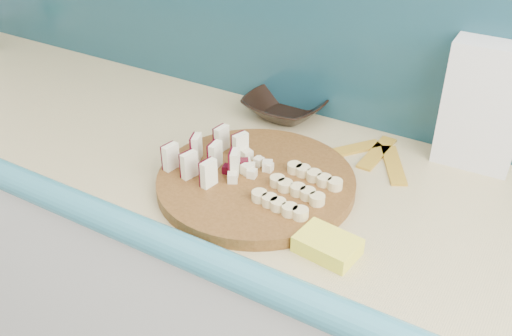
{
  "coord_description": "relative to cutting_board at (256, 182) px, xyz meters",
  "views": [
    {
      "loc": [
        0.81,
        0.62,
        1.55
      ],
      "look_at": [
        0.33,
        1.43,
        0.95
      ],
      "focal_mm": 40.0,
      "sensor_mm": 36.0,
      "label": 1
    }
  ],
  "objects": [
    {
      "name": "flour_bag",
      "position": [
        0.34,
        0.33,
        0.12
      ],
      "size": [
        0.16,
        0.11,
        0.26
      ],
      "primitive_type": "cube",
      "rotation": [
        0.0,
        0.0,
        0.03
      ],
      "color": "silver",
      "rests_on": "kitchen_counter"
    },
    {
      "name": "cutting_board",
      "position": [
        0.0,
        0.0,
        0.0
      ],
      "size": [
        0.43,
        0.43,
        0.02
      ],
      "primitive_type": "cylinder",
      "rotation": [
        0.0,
        0.0,
        -0.11
      ],
      "color": "#4A2A10",
      "rests_on": "kitchen_counter"
    },
    {
      "name": "apple_wedges",
      "position": [
        -0.1,
        -0.02,
        0.04
      ],
      "size": [
        0.14,
        0.16,
        0.05
      ],
      "color": "#FCF4C9",
      "rests_on": "cutting_board"
    },
    {
      "name": "backsplash",
      "position": [
        -0.23,
        0.36,
        0.24
      ],
      "size": [
        2.2,
        0.02,
        0.5
      ],
      "primitive_type": "cube",
      "color": "teal",
      "rests_on": "kitchen_counter"
    },
    {
      "name": "banana_peel",
      "position": [
        0.16,
        0.23,
        -0.01
      ],
      "size": [
        0.21,
        0.18,
        0.01
      ],
      "rotation": [
        0.0,
        0.0,
        -0.2
      ],
      "color": "gold",
      "rests_on": "kitchen_counter"
    },
    {
      "name": "brown_bowl",
      "position": [
        -0.1,
        0.3,
        0.01
      ],
      "size": [
        0.21,
        0.21,
        0.05
      ],
      "primitive_type": "imported",
      "rotation": [
        0.0,
        0.0,
        -0.1
      ],
      "color": "black",
      "rests_on": "kitchen_counter"
    },
    {
      "name": "banana_slices",
      "position": [
        0.1,
        -0.01,
        0.02
      ],
      "size": [
        0.14,
        0.16,
        0.02
      ],
      "color": "beige",
      "rests_on": "cutting_board"
    },
    {
      "name": "kitchen_counter",
      "position": [
        -0.23,
        0.07,
        -0.47
      ],
      "size": [
        2.2,
        0.63,
        0.91
      ],
      "color": "silver",
      "rests_on": "ground"
    },
    {
      "name": "sponge",
      "position": [
        0.2,
        -0.11,
        0.0
      ],
      "size": [
        0.11,
        0.08,
        0.03
      ],
      "primitive_type": "cube",
      "rotation": [
        0.0,
        0.0,
        -0.12
      ],
      "color": "#FFF243",
      "rests_on": "kitchen_counter"
    },
    {
      "name": "apple_chunks",
      "position": [
        -0.03,
        0.0,
        0.02
      ],
      "size": [
        0.05,
        0.06,
        0.02
      ],
      "color": "beige",
      "rests_on": "cutting_board"
    }
  ]
}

